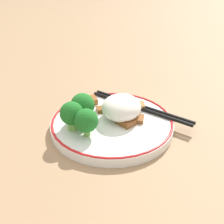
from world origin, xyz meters
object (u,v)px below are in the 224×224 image
object	(u,v)px
broccoli_back_left	(83,106)
broccoli_back_right	(86,121)
chopsticks	(141,107)
broccoli_back_center	(72,114)
plate	(112,124)

from	to	relation	value
broccoli_back_left	broccoli_back_right	distance (m)	0.05
chopsticks	broccoli_back_center	bearing A→B (deg)	133.93
broccoli_back_left	broccoli_back_center	bearing A→B (deg)	165.89
broccoli_back_right	broccoli_back_left	bearing A→B (deg)	25.79
plate	broccoli_back_right	bearing A→B (deg)	151.09
plate	broccoli_back_center	bearing A→B (deg)	124.78
broccoli_back_left	broccoli_back_right	size ratio (longest dim) A/B	1.07
broccoli_back_center	broccoli_back_right	distance (m)	0.03
plate	chopsticks	distance (m)	0.08
broccoli_back_center	chopsticks	bearing A→B (deg)	-46.07
plate	broccoli_back_right	size ratio (longest dim) A/B	4.55
broccoli_back_left	broccoli_back_center	world-z (taller)	same
broccoli_back_left	broccoli_back_right	bearing A→B (deg)	-154.21
plate	chopsticks	size ratio (longest dim) A/B	1.06
plate	broccoli_back_right	distance (m)	0.08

